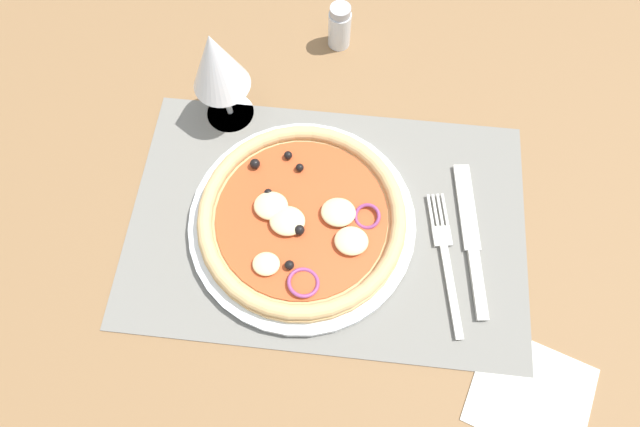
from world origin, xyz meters
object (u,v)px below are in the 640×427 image
Objects in this scene: napkin at (531,394)px; knife at (471,236)px; fork at (445,254)px; wine_glass at (217,64)px; pizza at (302,217)px; pepper_shaker at (340,27)px; plate at (302,222)px.

knife is at bearing 110.23° from napkin.
wine_glass is at bearing 49.22° from fork.
napkin is (6.46, -17.53, -0.47)cm from knife.
knife is 36.86cm from wine_glass.
pizza is 29.20cm from pepper_shaker.
knife is (20.62, 0.42, -0.30)cm from plate.
plate is 1.65cm from pizza.
fork is at bearing -63.43° from pepper_shaker.
plate is at bearing 147.71° from napkin.
knife is (3.09, 2.67, 0.03)cm from fork.
pepper_shaker is at bearing 26.30° from knife.
pizza reaches higher than napkin.
pizza is 3.75× the size of pepper_shaker.
pizza is at bearing -93.61° from pepper_shaker.
fork is at bearing -30.90° from wine_glass.
fork is at bearing -7.32° from plate.
wine_glass is at bearing 140.17° from napkin.
plate reaches higher than fork.
wine_glass is at bearing -134.65° from pepper_shaker.
wine_glass reaches higher than napkin.
pepper_shaker is (-15.66, 31.31, 2.63)cm from fork.
fork is 35.11cm from pepper_shaker.
wine_glass is at bearing 127.53° from pizza.
napkin is 1.87× the size of pepper_shaker.
knife is 34.34cm from pepper_shaker.
wine_glass is 51.54cm from napkin.
wine_glass reaches higher than pepper_shaker.
pizza is at bearing 73.01° from fork.
knife is 1.35× the size of wine_glass.
pepper_shaker reaches higher than fork.
pizza is 17.74cm from fork.
plate is at bearing -93.68° from pepper_shaker.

